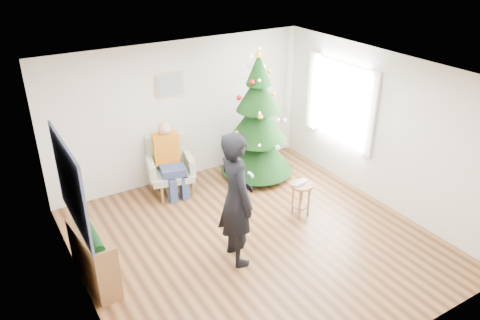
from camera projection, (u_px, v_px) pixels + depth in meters
floor at (255, 240)px, 7.18m from camera, size 5.00×5.00×0.00m
ceiling at (258, 75)px, 6.03m from camera, size 5.00×5.00×0.00m
wall_back at (181, 112)px, 8.52m from camera, size 5.00×0.00×5.00m
wall_front at (392, 261)px, 4.69m from camera, size 5.00×0.00×5.00m
wall_left at (76, 215)px, 5.44m from camera, size 0.00×5.00×5.00m
wall_right at (382, 130)px, 7.77m from camera, size 0.00×5.00×5.00m
window_panel at (341, 102)px, 8.43m from camera, size 0.04×1.30×1.40m
curtains at (339, 102)px, 8.42m from camera, size 0.05×1.75×1.50m
christmas_tree at (258, 122)px, 8.60m from camera, size 1.37×1.37×2.47m
stool at (301, 199)px, 7.73m from camera, size 0.38×0.38×0.57m
laptop at (302, 184)px, 7.60m from camera, size 0.35×0.27×0.02m
armchair at (170, 173)px, 8.37m from camera, size 0.90×0.85×1.02m
seated_person at (170, 159)px, 8.19m from camera, size 0.50×0.67×1.33m
standing_man at (236, 199)px, 6.37m from camera, size 0.56×0.77×1.98m
game_controller at (251, 175)px, 6.30m from camera, size 0.05×0.13×0.04m
console at (94, 259)px, 6.15m from camera, size 0.41×1.03×0.80m
garland at (90, 232)px, 5.96m from camera, size 0.14×0.90×0.14m
tapestry at (70, 185)px, 5.58m from camera, size 0.03×1.50×1.15m
framed_picture at (170, 85)px, 8.15m from camera, size 0.52×0.05×0.42m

